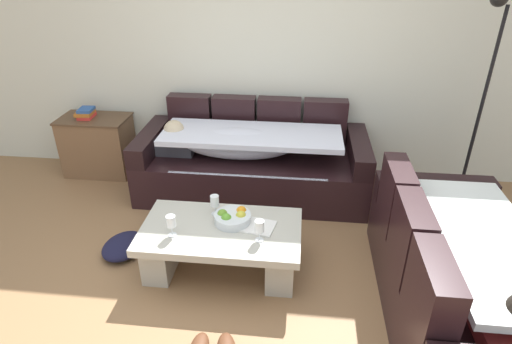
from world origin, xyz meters
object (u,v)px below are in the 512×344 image
(coffee_table, at_px, (221,243))
(side_cabinet, at_px, (98,145))
(wine_glass_near_right, at_px, (259,227))
(open_magazine, at_px, (256,226))
(wine_glass_near_left, at_px, (171,222))
(couch_along_wall, at_px, (250,161))
(wine_glass_far_back, at_px, (215,202))
(fruit_bowl, at_px, (233,217))
(couch_near_window, at_px, (460,282))
(floor_lamp, at_px, (482,90))
(crumpled_garment, at_px, (124,246))
(book_stack_on_cabinet, at_px, (86,113))

(coffee_table, height_order, side_cabinet, side_cabinet)
(wine_glass_near_right, bearing_deg, open_magazine, 105.47)
(coffee_table, bearing_deg, wine_glass_near_left, -159.34)
(couch_along_wall, relative_size, coffee_table, 1.86)
(wine_glass_far_back, bearing_deg, wine_glass_near_left, -130.00)
(fruit_bowl, bearing_deg, wine_glass_near_right, -42.08)
(couch_near_window, xyz_separation_m, wine_glass_near_left, (-1.96, 0.22, 0.16))
(wine_glass_near_left, bearing_deg, fruit_bowl, 27.62)
(wine_glass_near_right, xyz_separation_m, floor_lamp, (1.83, 1.42, 0.62))
(coffee_table, bearing_deg, side_cabinet, 138.30)
(couch_along_wall, relative_size, wine_glass_near_left, 13.45)
(couch_along_wall, xyz_separation_m, crumpled_garment, (-0.91, -1.12, -0.27))
(fruit_bowl, bearing_deg, couch_near_window, -15.72)
(coffee_table, height_order, book_stack_on_cabinet, book_stack_on_cabinet)
(couch_along_wall, relative_size, floor_lamp, 1.14)
(crumpled_garment, bearing_deg, couch_along_wall, 50.86)
(couch_along_wall, height_order, fruit_bowl, couch_along_wall)
(couch_along_wall, distance_m, fruit_bowl, 1.13)
(side_cabinet, bearing_deg, couch_near_window, -28.87)
(wine_glass_near_left, bearing_deg, crumpled_garment, 155.94)
(couch_along_wall, height_order, couch_near_window, same)
(wine_glass_near_left, bearing_deg, wine_glass_far_back, 50.00)
(wine_glass_near_right, relative_size, crumpled_garment, 0.42)
(side_cabinet, bearing_deg, crumpled_garment, -59.86)
(wine_glass_near_right, bearing_deg, wine_glass_far_back, 142.07)
(open_magazine, height_order, floor_lamp, floor_lamp)
(open_magazine, distance_m, side_cabinet, 2.34)
(coffee_table, distance_m, book_stack_on_cabinet, 2.27)
(wine_glass_near_left, bearing_deg, couch_along_wall, 73.42)
(wine_glass_near_right, bearing_deg, side_cabinet, 141.00)
(side_cabinet, bearing_deg, book_stack_on_cabinet, 179.37)
(wine_glass_far_back, distance_m, side_cabinet, 2.01)
(wine_glass_near_right, height_order, crumpled_garment, wine_glass_near_right)
(book_stack_on_cabinet, distance_m, crumpled_garment, 1.71)
(wine_glass_near_left, xyz_separation_m, book_stack_on_cabinet, (-1.36, 1.57, 0.19))
(couch_along_wall, bearing_deg, wine_glass_near_right, -79.91)
(wine_glass_near_left, distance_m, open_magazine, 0.63)
(coffee_table, relative_size, floor_lamp, 0.62)
(coffee_table, distance_m, fruit_bowl, 0.22)
(coffee_table, height_order, wine_glass_near_left, wine_glass_near_left)
(book_stack_on_cabinet, xyz_separation_m, crumpled_garment, (0.85, -1.34, -0.63))
(floor_lamp, bearing_deg, couch_near_window, -107.02)
(fruit_bowl, relative_size, floor_lamp, 0.14)
(coffee_table, xyz_separation_m, crumpled_garment, (-0.84, 0.10, -0.18))
(wine_glass_near_right, bearing_deg, floor_lamp, 37.76)
(couch_along_wall, distance_m, couch_near_window, 2.21)
(couch_near_window, relative_size, open_magazine, 6.76)
(couch_along_wall, bearing_deg, crumpled_garment, -129.14)
(coffee_table, height_order, wine_glass_far_back, wine_glass_far_back)
(side_cabinet, distance_m, floor_lamp, 3.84)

